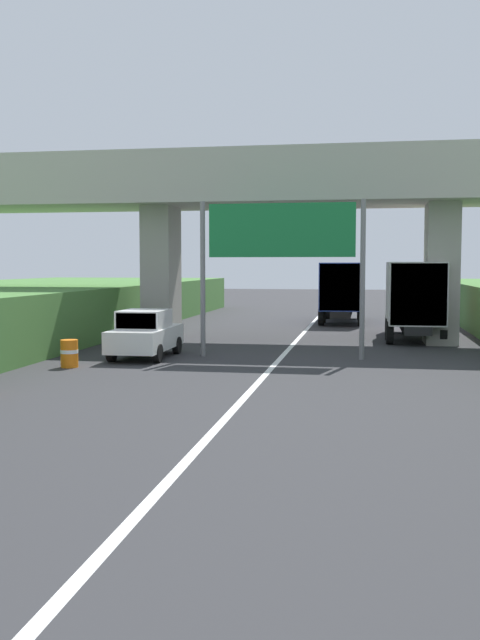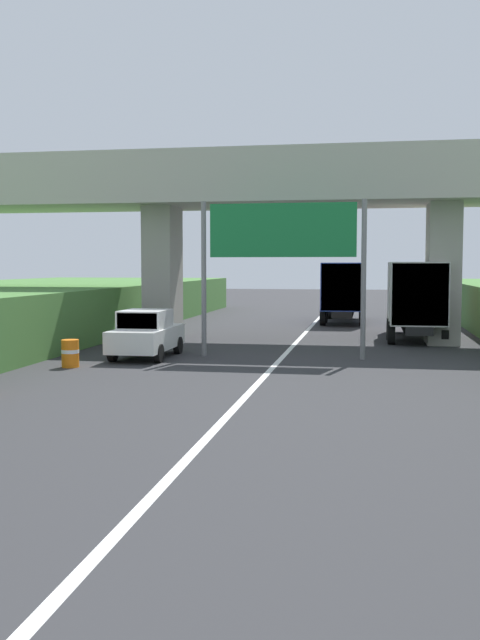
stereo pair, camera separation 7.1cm
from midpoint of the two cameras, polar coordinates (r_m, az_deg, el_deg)
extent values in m
cube|color=white|center=(25.37, 3.02, -3.14)|extent=(0.20, 91.28, 0.01)
cube|color=#ADA89E|center=(31.69, 4.47, 10.01)|extent=(40.00, 4.80, 1.10)
cube|color=#ADA89E|center=(29.63, 4.07, 12.55)|extent=(40.00, 0.36, 1.10)
cube|color=#ADA89E|center=(34.01, 4.84, 11.48)|extent=(40.00, 0.36, 1.10)
cube|color=#9F9A91|center=(32.68, -6.29, 3.69)|extent=(1.30, 2.20, 5.89)
cube|color=#9F9A91|center=(31.55, 15.53, 3.53)|extent=(1.30, 2.20, 5.89)
cylinder|color=slate|center=(26.18, -3.03, 3.22)|extent=(0.18, 0.18, 5.59)
cylinder|color=slate|center=(25.53, 9.56, 3.14)|extent=(0.18, 0.18, 5.59)
cube|color=#167238|center=(25.72, 3.20, 7.09)|extent=(5.20, 0.12, 1.90)
cube|color=white|center=(25.71, 3.20, 7.09)|extent=(4.89, 0.01, 1.67)
cube|color=black|center=(33.38, 13.38, -0.32)|extent=(1.10, 7.30, 0.36)
cube|color=red|center=(35.90, 13.16, 1.97)|extent=(2.10, 2.10, 2.10)
cube|color=#2D3842|center=(36.91, 13.08, 2.50)|extent=(1.89, 0.06, 0.90)
cube|color=#B7B7B2|center=(32.25, 13.54, 2.15)|extent=(2.30, 5.20, 2.60)
cube|color=gray|center=(29.68, 13.86, 1.96)|extent=(2.21, 0.04, 2.50)
cylinder|color=black|center=(35.94, 11.58, -0.25)|extent=(0.30, 0.96, 0.96)
cylinder|color=black|center=(36.05, 14.66, -0.29)|extent=(0.30, 0.96, 0.96)
cylinder|color=black|center=(30.88, 11.67, -1.00)|extent=(0.30, 0.96, 0.96)
cylinder|color=black|center=(31.02, 15.62, -1.05)|extent=(0.30, 0.96, 0.96)
cylinder|color=black|center=(32.56, 11.58, -0.72)|extent=(0.30, 0.96, 0.96)
cylinder|color=black|center=(32.70, 15.33, -0.77)|extent=(0.30, 0.96, 0.96)
cube|color=black|center=(42.33, 8.02, 0.72)|extent=(1.10, 7.30, 0.36)
cube|color=#233D9E|center=(44.87, 8.15, 2.49)|extent=(2.10, 2.10, 2.10)
cube|color=#2D3842|center=(45.88, 8.19, 2.91)|extent=(1.89, 0.06, 0.90)
cube|color=#233D9E|center=(41.21, 8.00, 2.68)|extent=(2.30, 5.20, 2.60)
cube|color=navy|center=(38.64, 7.87, 2.57)|extent=(2.21, 0.04, 2.50)
cylinder|color=black|center=(44.97, 6.89, 0.71)|extent=(0.30, 0.96, 0.96)
cylinder|color=black|center=(44.92, 9.36, 0.68)|extent=(0.30, 0.96, 0.96)
cylinder|color=black|center=(39.92, 6.37, 0.26)|extent=(0.30, 0.96, 0.96)
cylinder|color=black|center=(39.85, 9.44, 0.22)|extent=(0.30, 0.96, 0.96)
cylinder|color=black|center=(41.60, 6.51, 0.42)|extent=(0.30, 0.96, 0.96)
cylinder|color=black|center=(41.53, 9.46, 0.38)|extent=(0.30, 0.96, 0.96)
cube|color=silver|center=(26.08, -7.53, -1.43)|extent=(1.76, 4.10, 0.76)
cube|color=silver|center=(25.88, -7.65, 0.08)|extent=(1.56, 1.90, 0.64)
cube|color=#2D3842|center=(25.01, -8.28, -0.08)|extent=(1.44, 0.06, 0.54)
cylinder|color=black|center=(27.58, -8.36, -1.92)|extent=(0.22, 0.64, 0.64)
cylinder|color=black|center=(27.11, -5.07, -2.00)|extent=(0.22, 0.64, 0.64)
cylinder|color=black|center=(25.19, -10.17, -2.54)|extent=(0.22, 0.64, 0.64)
cylinder|color=black|center=(24.68, -6.58, -2.64)|extent=(0.22, 0.64, 0.64)
cylinder|color=orange|center=(24.08, -13.39, -2.59)|extent=(0.56, 0.56, 0.90)
cylinder|color=white|center=(24.07, -13.40, -2.42)|extent=(0.57, 0.57, 0.12)
cylinder|color=orange|center=(29.05, -9.33, -1.36)|extent=(0.56, 0.56, 0.90)
cylinder|color=white|center=(29.04, -9.33, -1.22)|extent=(0.57, 0.57, 0.12)
cylinder|color=orange|center=(34.11, -6.35, -0.49)|extent=(0.56, 0.56, 0.90)
cylinder|color=white|center=(34.10, -6.35, -0.37)|extent=(0.57, 0.57, 0.12)
camera|label=1|loc=(0.04, -90.12, -0.01)|focal=40.57mm
camera|label=2|loc=(0.04, 89.88, 0.01)|focal=40.57mm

